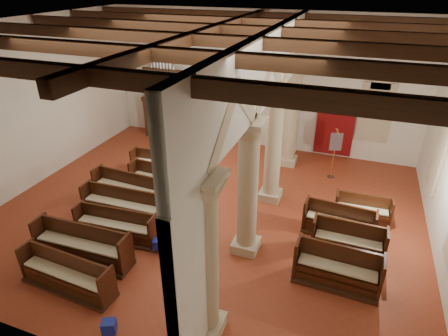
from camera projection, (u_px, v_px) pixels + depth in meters
floor at (209, 210)px, 12.93m from camera, size 14.00×14.00×0.00m
ceiling at (205, 27)px, 10.14m from camera, size 14.00×14.00×0.00m
wall_back at (259, 82)px, 16.52m from camera, size 14.00×0.02×6.00m
wall_front at (76, 249)px, 6.55m from camera, size 14.00×0.02×6.00m
wall_left at (30, 105)px, 13.67m from camera, size 0.02×12.00×6.00m
ceiling_beams at (205, 33)px, 10.23m from camera, size 13.80×11.80×0.30m
arcade at (264, 119)px, 10.73m from camera, size 0.90×11.90×6.00m
window_right_b at (441, 154)px, 11.86m from camera, size 0.03×1.00×2.20m
window_back at (375, 112)px, 15.35m from camera, size 1.00×0.03×2.20m
pipe_organ at (165, 109)px, 18.24m from camera, size 2.10×0.85×4.40m
lectern at (184, 129)px, 18.36m from camera, size 0.52×0.54×1.15m
dossal_curtain at (334, 132)px, 16.24m from camera, size 1.80×0.07×2.17m
processional_banner at (333, 160)px, 14.72m from camera, size 0.46×0.58×2.05m
hymnal_box_a at (109, 326)px, 8.39m from camera, size 0.39×0.36×0.31m
hymnal_box_b at (158, 244)px, 10.92m from camera, size 0.38×0.33×0.32m
hymnal_box_c at (199, 222)px, 11.89m from camera, size 0.33×0.28×0.29m
tube_heater_a at (63, 276)px, 9.91m from camera, size 1.06×0.45×0.11m
tube_heater_b at (86, 273)px, 10.01m from camera, size 0.95×0.13×0.09m
nave_pew_0 at (68, 278)px, 9.60m from camera, size 2.71×0.84×1.02m
nave_pew_1 at (83, 249)px, 10.54m from camera, size 2.92×0.84×1.13m
nave_pew_2 at (116, 229)px, 11.45m from camera, size 2.61×0.82×1.00m
nave_pew_3 at (125, 209)px, 12.39m from camera, size 2.95×0.77×1.06m
nave_pew_4 at (136, 194)px, 13.21m from camera, size 3.38×0.90×1.08m
nave_pew_5 at (165, 184)px, 13.82m from camera, size 2.75×0.86×1.08m
nave_pew_6 at (164, 168)px, 15.04m from camera, size 2.76×0.82×1.00m
aisle_pew_0 at (336, 273)px, 9.71m from camera, size 2.21×0.84×1.15m
aisle_pew_1 at (347, 245)px, 10.74m from camera, size 2.03×0.73×1.07m
aisle_pew_2 at (338, 226)px, 11.57m from camera, size 2.17×0.83×1.05m
aisle_pew_3 at (362, 213)px, 12.21m from camera, size 1.79×0.72×0.97m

